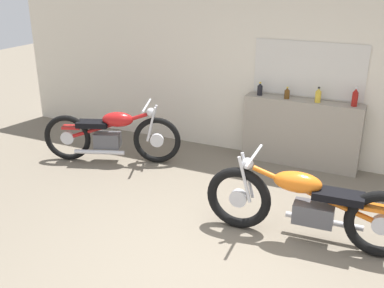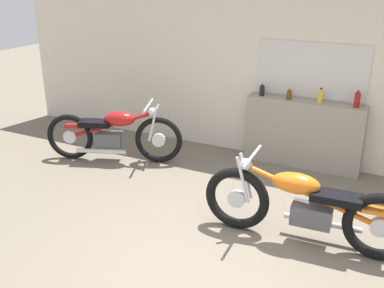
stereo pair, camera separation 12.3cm
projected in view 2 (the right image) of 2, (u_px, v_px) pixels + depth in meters
ground_plane at (210, 273)px, 4.34m from camera, size 24.00×24.00×0.00m
wall_back at (303, 70)px, 6.43m from camera, size 10.00×0.07×2.80m
sill_counter at (303, 134)px, 6.56m from camera, size 1.70×0.28×1.00m
bottle_leftmost at (262, 90)px, 6.61m from camera, size 0.08×0.08×0.20m
bottle_left_center at (289, 94)px, 6.43m from camera, size 0.08×0.08×0.17m
bottle_center at (320, 96)px, 6.24m from camera, size 0.08×0.08×0.22m
bottle_right_center at (357, 99)px, 6.04m from camera, size 0.08×0.08×0.27m
motorcycle_orange at (305, 206)px, 4.69m from camera, size 2.23×0.64×0.92m
motorcycle_red at (113, 134)px, 6.75m from camera, size 1.98×0.91×0.91m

